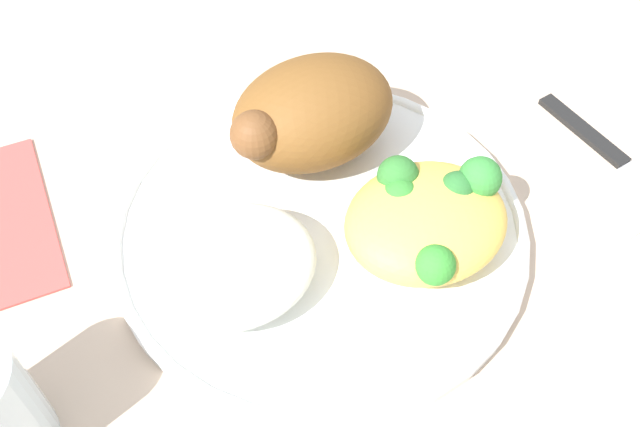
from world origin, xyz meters
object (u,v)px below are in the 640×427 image
at_px(fork, 567,175).
at_px(roasted_chicken, 311,114).
at_px(knife, 624,162).
at_px(plate, 320,230).
at_px(rice_pile, 235,265).
at_px(mac_cheese_with_broccoli, 427,216).

bearing_deg(fork, roasted_chicken, -32.24).
distance_m(fork, knife, 0.04).
height_order(plate, roasted_chicken, roasted_chicken).
bearing_deg(rice_pile, plate, -167.01).
xyz_separation_m(roasted_chicken, mac_cheese_with_broccoli, (-0.03, 0.10, -0.01)).
height_order(plate, knife, plate).
height_order(plate, mac_cheese_with_broccoli, mac_cheese_with_broccoli).
height_order(roasted_chicken, rice_pile, roasted_chicken).
relative_size(roasted_chicken, rice_pile, 1.22).
bearing_deg(rice_pile, fork, 175.03).
xyz_separation_m(mac_cheese_with_broccoli, knife, (-0.17, 0.00, -0.03)).
bearing_deg(knife, rice_pile, -6.14).
bearing_deg(knife, mac_cheese_with_broccoli, -1.72).
relative_size(plate, rice_pile, 2.74).
distance_m(roasted_chicken, fork, 0.18).
relative_size(plate, knife, 1.40).
height_order(plate, rice_pile, rice_pile).
bearing_deg(plate, fork, 168.53).
xyz_separation_m(plate, mac_cheese_with_broccoli, (-0.05, 0.04, 0.03)).
distance_m(plate, fork, 0.18).
bearing_deg(roasted_chicken, mac_cheese_with_broccoli, 105.40).
xyz_separation_m(rice_pile, knife, (-0.28, 0.03, -0.03)).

